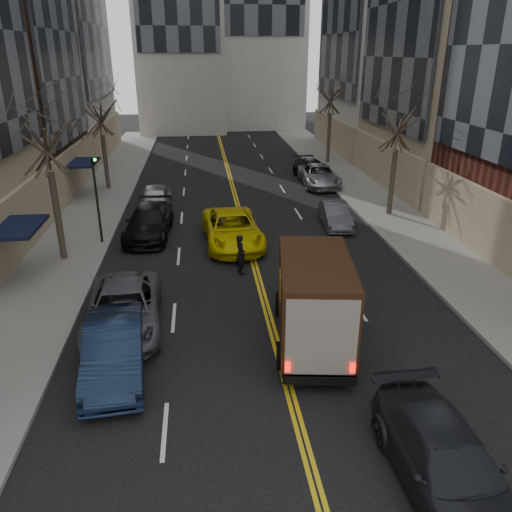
{
  "coord_description": "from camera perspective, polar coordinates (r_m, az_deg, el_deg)",
  "views": [
    {
      "loc": [
        -2.3,
        -2.43,
        9.1
      ],
      "look_at": [
        -0.41,
        14.27,
        2.2
      ],
      "focal_mm": 35.0,
      "sensor_mm": 36.0,
      "label": 1
    }
  ],
  "objects": [
    {
      "name": "sidewalk_left",
      "position": [
        31.5,
        -18.51,
        4.5
      ],
      "size": [
        4.0,
        66.0,
        0.15
      ],
      "primitive_type": "cube",
      "color": "slate",
      "rests_on": "ground"
    },
    {
      "name": "taxi",
      "position": [
        25.24,
        -2.74,
        3.14
      ],
      "size": [
        3.08,
        6.04,
        1.63
      ],
      "primitive_type": "imported",
      "rotation": [
        0.0,
        0.0,
        0.06
      ],
      "color": "#DDCA09",
      "rests_on": "ground"
    },
    {
      "name": "parked_lf_b",
      "position": [
        15.85,
        -15.89,
        -10.22
      ],
      "size": [
        2.14,
        4.98,
        1.6
      ],
      "primitive_type": "imported",
      "rotation": [
        0.0,
        0.0,
        0.09
      ],
      "color": "#101C33",
      "rests_on": "ground"
    },
    {
      "name": "parked_rt_b",
      "position": [
        37.05,
        7.22,
        9.12
      ],
      "size": [
        2.64,
        5.45,
        1.5
      ],
      "primitive_type": "imported",
      "rotation": [
        0.0,
        0.0,
        -0.03
      ],
      "color": "#A6A9AE",
      "rests_on": "ground"
    },
    {
      "name": "parked_rt_a",
      "position": [
        28.24,
        9.06,
        4.62
      ],
      "size": [
        1.68,
        4.03,
        1.3
      ],
      "primitive_type": "imported",
      "rotation": [
        0.0,
        0.0,
        -0.08
      ],
      "color": "#47494E",
      "rests_on": "ground"
    },
    {
      "name": "parked_lf_c",
      "position": [
        18.14,
        -14.92,
        -5.86
      ],
      "size": [
        2.86,
        5.65,
        1.53
      ],
      "primitive_type": "imported",
      "rotation": [
        0.0,
        0.0,
        0.06
      ],
      "color": "#55565D",
      "rests_on": "ground"
    },
    {
      "name": "tree_rt_mid",
      "position": [
        29.73,
        16.11,
        15.84
      ],
      "size": [
        3.2,
        3.2,
        8.32
      ],
      "color": "#382D23",
      "rests_on": "sidewalk_right"
    },
    {
      "name": "tree_lf_far",
      "position": [
        36.15,
        -17.54,
        16.47
      ],
      "size": [
        3.2,
        3.2,
        8.12
      ],
      "color": "#382D23",
      "rests_on": "sidewalk_left"
    },
    {
      "name": "pedestrian",
      "position": [
        21.8,
        -1.78,
        0.2
      ],
      "size": [
        0.61,
        0.75,
        1.79
      ],
      "primitive_type": "imported",
      "rotation": [
        0.0,
        0.0,
        1.88
      ],
      "color": "black",
      "rests_on": "ground"
    },
    {
      "name": "observer_sedan",
      "position": [
        12.54,
        20.94,
        -21.28
      ],
      "size": [
        2.19,
        5.16,
        1.48
      ],
      "rotation": [
        0.0,
        0.0,
        0.02
      ],
      "color": "black",
      "rests_on": "ground"
    },
    {
      "name": "parked_lf_e",
      "position": [
        31.1,
        -11.46,
        6.37
      ],
      "size": [
        1.91,
        4.65,
        1.58
      ],
      "primitive_type": "imported",
      "rotation": [
        0.0,
        0.0,
        -0.01
      ],
      "color": "#A0A1A7",
      "rests_on": "ground"
    },
    {
      "name": "traffic_signal",
      "position": [
        25.73,
        -17.82,
        7.12
      ],
      "size": [
        0.29,
        0.26,
        4.7
      ],
      "color": "black",
      "rests_on": "sidewalk_left"
    },
    {
      "name": "tree_rt_far",
      "position": [
        43.92,
        8.66,
        19.01
      ],
      "size": [
        3.2,
        3.2,
        9.11
      ],
      "color": "#382D23",
      "rests_on": "sidewalk_right"
    },
    {
      "name": "parked_lf_d",
      "position": [
        26.9,
        -12.14,
        3.81
      ],
      "size": [
        2.54,
        5.53,
        1.57
      ],
      "primitive_type": "imported",
      "rotation": [
        0.0,
        0.0,
        -0.07
      ],
      "color": "black",
      "rests_on": "ground"
    },
    {
      "name": "sidewalk_right",
      "position": [
        32.79,
        14.04,
        5.67
      ],
      "size": [
        4.0,
        66.0,
        0.15
      ],
      "primitive_type": "cube",
      "color": "slate",
      "rests_on": "ground"
    },
    {
      "name": "ups_truck",
      "position": [
        16.46,
        6.56,
        -4.94
      ],
      "size": [
        2.97,
        6.04,
        3.18
      ],
      "rotation": [
        0.0,
        0.0,
        -0.14
      ],
      "color": "black",
      "rests_on": "ground"
    },
    {
      "name": "tree_lf_mid",
      "position": [
        23.49,
        -23.28,
        14.48
      ],
      "size": [
        3.2,
        3.2,
        8.91
      ],
      "color": "#382D23",
      "rests_on": "sidewalk_left"
    },
    {
      "name": "parked_rt_c",
      "position": [
        38.91,
        6.43,
        9.75
      ],
      "size": [
        2.57,
        5.17,
        1.44
      ],
      "primitive_type": "imported",
      "rotation": [
        0.0,
        0.0,
        0.11
      ],
      "color": "black",
      "rests_on": "ground"
    }
  ]
}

